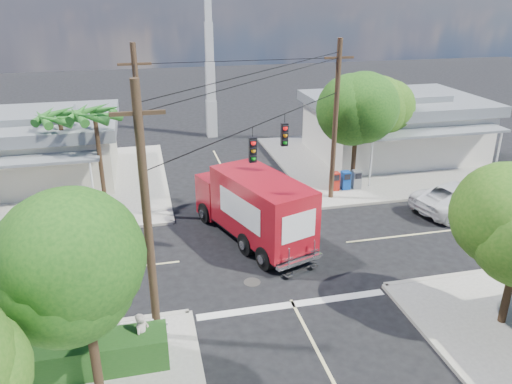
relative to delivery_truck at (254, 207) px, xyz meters
name	(u,v)px	position (x,y,z in m)	size (l,w,h in m)	color
ground	(266,252)	(0.26, -1.37, -1.72)	(120.00, 120.00, 0.00)	black
sidewalk_ne	(377,160)	(11.14, 9.50, -1.65)	(14.12, 14.12, 0.14)	gray
sidewalk_nw	(51,186)	(-10.62, 9.50, -1.65)	(14.12, 14.12, 0.14)	gray
road_markings	(274,267)	(0.26, -2.85, -1.71)	(32.00, 32.00, 0.01)	beige
building_ne	(394,124)	(12.76, 10.59, 0.60)	(11.80, 10.20, 4.50)	white
building_nw	(30,147)	(-11.74, 11.09, 0.50)	(10.80, 10.20, 4.30)	beige
radio_tower	(210,67)	(0.76, 18.63, 3.93)	(0.80, 0.80, 17.00)	silver
tree_sw_front	(82,272)	(-6.73, -8.92, 2.62)	(3.88, 3.78, 6.03)	#422D1C
tree_ne_front	(358,110)	(7.47, 5.38, 3.05)	(4.21, 4.14, 6.66)	#422D1C
tree_ne_back	(381,110)	(10.07, 7.58, 2.47)	(3.77, 3.66, 5.82)	#422D1C
palm_nw_front	(95,117)	(-7.24, 6.13, 3.33)	(3.01, 3.08, 5.59)	#422D1C
palm_nw_back	(60,119)	(-9.24, 7.63, 2.96)	(3.01, 3.08, 5.19)	#422D1C
utility_poles	(224,148)	(-1.32, 0.23, 2.96)	(12.00, 10.68, 9.00)	#473321
picket_fence	(76,342)	(-7.54, -6.97, -1.04)	(5.94, 0.06, 1.00)	silver
hedge_sw	(67,359)	(-7.74, -7.77, -1.03)	(6.20, 1.20, 1.10)	#1C4715
vending_boxes	(345,180)	(6.76, 4.83, -1.03)	(1.90, 0.50, 1.10)	#AC1C11
delivery_truck	(254,207)	(0.00, 0.00, 0.00)	(4.74, 8.11, 3.38)	black
parked_car	(461,197)	(11.77, 0.67, -0.93)	(2.62, 5.68, 1.58)	silver
pedestrian	(143,337)	(-5.40, -7.64, -0.72)	(0.63, 0.41, 1.71)	#B7A79C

